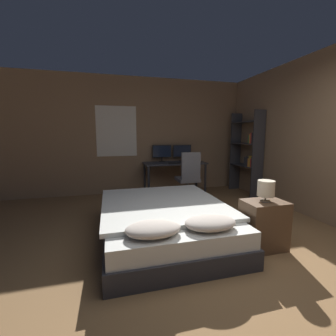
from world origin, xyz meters
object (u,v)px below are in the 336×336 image
Objects in this scene: bed at (164,221)px; bedside_lamp at (266,189)px; office_chair at (188,182)px; desk at (175,166)px; nightstand at (264,225)px; bookshelf at (249,151)px; monitor_right at (182,152)px; keyboard at (177,163)px; computer_mouse at (190,162)px; monitor_left at (162,152)px.

bedside_lamp reaches higher than bed.
bed is 1.99× the size of office_chair.
bed is 2.36m from desk.
nightstand is 0.31× the size of bookshelf.
monitor_right is (-0.05, 2.99, 0.22)m from bedside_lamp.
computer_mouse is (0.30, 0.00, 0.01)m from keyboard.
computer_mouse reaches higher than bed.
nightstand is 0.57× the size of office_chair.
bookshelf is (2.40, 1.67, 0.78)m from bed.
desk is at bearing -139.29° from monitor_right.
bed is 2.57m from monitor_left.
office_chair is 0.55× the size of bookshelf.
bookshelf is at bearing -17.63° from desk.
keyboard is at bearing 68.17° from bed.
monitor_right is at bearing 91.05° from bedside_lamp.
monitor_right is (0.25, 0.22, 0.32)m from desk.
monitor_left is 0.51m from monitor_right.
bookshelf is at bearing -21.38° from monitor_left.
desk reaches higher than bed.
nightstand is 2.60m from computer_mouse.
bedside_lamp is at bearing -28.47° from bed.
office_chair is (0.88, 1.48, 0.18)m from bed.
bookshelf is at bearing 60.13° from nightstand.
desk is at bearing -40.71° from monitor_left.
desk is at bearing 90.00° from keyboard.
nightstand is at bearing -88.95° from monitor_right.
bookshelf is (1.61, -0.51, 0.37)m from desk.
bed is at bearing -111.83° from keyboard.
monitor_left is 0.55m from keyboard.
computer_mouse is at bearing -35.95° from desk.
keyboard reaches higher than bed.
office_chair is (-0.21, -0.49, -0.35)m from computer_mouse.
bedside_lamp is 2.63m from bookshelf.
bedside_lamp is 2.58m from keyboard.
nightstand is at bearing -28.47° from bed.
desk is 3.12× the size of monitor_left.
bed is at bearing -109.87° from desk.
monitor_right is (1.04, 2.40, 0.73)m from bed.
monitor_right is at bearing 0.00° from monitor_left.
bed is 1.35m from bedside_lamp.
desk is 20.43× the size of computer_mouse.
nightstand is 2.62m from keyboard.
computer_mouse is at bearing 167.25° from bookshelf.
nightstand is at bearing -119.87° from bookshelf.
nightstand is 1.29× the size of monitor_right.
monitor_left is 1.13m from office_chair.
bed is at bearing -118.84° from computer_mouse.
nightstand is 1.44× the size of keyboard.
monitor_left reaches higher than computer_mouse.
nightstand is (1.10, -0.59, 0.06)m from bed.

